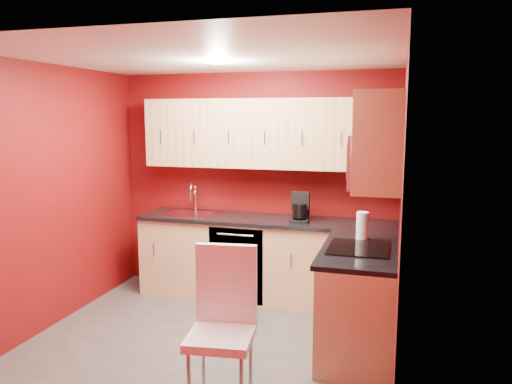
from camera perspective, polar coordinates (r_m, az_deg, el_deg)
The scene contains 21 objects.
floor at distance 4.71m, azimuth -5.32°, elevation -16.68°, with size 3.20×3.20×0.00m, color #524F4C.
ceiling at distance 4.28m, azimuth -5.81°, elevation 15.14°, with size 3.20×3.20×0.00m, color white.
wall_back at distance 5.73m, azimuth -0.02°, elevation 1.02°, with size 3.20×3.20×0.00m, color #67090E.
wall_front at distance 3.02m, azimuth -16.17°, elevation -6.39°, with size 3.20×3.20×0.00m, color #67090E.
wall_left at distance 5.13m, azimuth -22.41°, elevation -0.55°, with size 3.00×3.00×0.00m, color #67090E.
wall_right at distance 4.03m, azimuth 16.14°, elevation -2.62°, with size 3.00×3.00×0.00m, color #67090E.
base_cabinets_back at distance 5.56m, azimuth 1.11°, elevation -7.80°, with size 2.80×0.60×0.87m, color #DDAF7E.
base_cabinets_right at distance 4.50m, azimuth 11.80°, elevation -12.07°, with size 0.60×1.30×0.87m, color #DDAF7E.
countertop_back at distance 5.44m, azimuth 1.08°, elevation -3.25°, with size 2.80×0.63×0.04m, color black.
countertop_right at distance 4.35m, azimuth 11.77°, elevation -6.51°, with size 0.63×1.27×0.04m, color black.
upper_cabinets_back at distance 5.46m, azimuth 1.49°, elevation 6.70°, with size 2.80×0.35×0.75m, color tan.
upper_cabinets_right at distance 4.40m, azimuth 14.22°, elevation 6.76°, with size 0.35×1.55×0.75m.
microwave at distance 4.17m, azimuth 13.55°, elevation 3.55°, with size 0.42×0.76×0.42m.
cooktop at distance 4.31m, azimuth 11.68°, elevation -6.30°, with size 0.50×0.55×0.01m, color black.
sink at distance 5.74m, azimuth -7.59°, elevation -2.14°, with size 0.52×0.42×0.35m.
dishwasher_front at distance 5.37m, azimuth -2.31°, elevation -8.44°, with size 0.60×0.02×0.82m, color black.
downlight at distance 4.56m, azimuth -4.36°, elevation 14.57°, with size 0.20×0.20×0.01m, color white.
coffee_maker at distance 5.25m, azimuth 5.03°, elevation -1.76°, with size 0.19×0.25×0.31m, color black, non-canonical shape.
napkin_holder at distance 5.30m, azimuth 5.11°, elevation -2.63°, with size 0.13×0.13×0.14m, color black, non-canonical shape.
paper_towel at distance 4.58m, azimuth 12.07°, elevation -3.83°, with size 0.15×0.15×0.26m, color silver, non-canonical shape.
dining_chair at distance 3.61m, azimuth -4.06°, elevation -15.29°, with size 0.44×0.47×1.10m, color white, non-canonical shape.
Camera 1 is at (1.58, -3.95, 2.02)m, focal length 35.00 mm.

